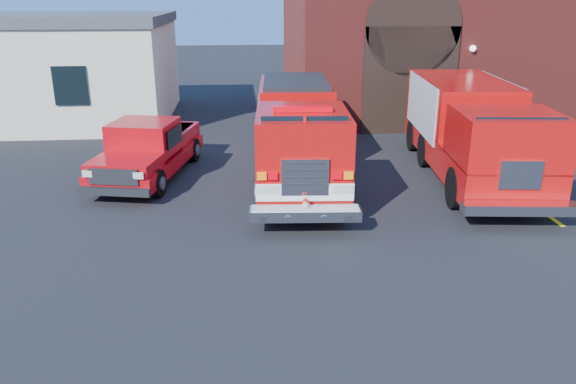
{
  "coord_description": "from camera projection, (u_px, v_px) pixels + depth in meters",
  "views": [
    {
      "loc": [
        -0.92,
        -11.94,
        5.11
      ],
      "look_at": [
        0.0,
        -1.2,
        1.3
      ],
      "focal_mm": 35.0,
      "sensor_mm": 36.0,
      "label": 1
    }
  ],
  "objects": [
    {
      "name": "parking_stripe_near",
      "position": [
        532.0,
        204.0,
        14.46
      ],
      "size": [
        0.12,
        3.0,
        0.01
      ],
      "primitive_type": "cube",
      "color": "yellow",
      "rests_on": "ground"
    },
    {
      "name": "fire_engine",
      "position": [
        298.0,
        133.0,
        16.15
      ],
      "size": [
        2.85,
        8.56,
        2.6
      ],
      "color": "black",
      "rests_on": "ground"
    },
    {
      "name": "parking_stripe_mid",
      "position": [
        483.0,
        170.0,
        17.28
      ],
      "size": [
        0.12,
        3.0,
        0.01
      ],
      "primitive_type": "cube",
      "color": "yellow",
      "rests_on": "ground"
    },
    {
      "name": "pickup_truck",
      "position": [
        149.0,
        150.0,
        16.41
      ],
      "size": [
        2.9,
        5.5,
        1.71
      ],
      "color": "black",
      "rests_on": "ground"
    },
    {
      "name": "ground",
      "position": [
        284.0,
        228.0,
        12.99
      ],
      "size": [
        100.0,
        100.0,
        0.0
      ],
      "primitive_type": "plane",
      "color": "black",
      "rests_on": "ground"
    },
    {
      "name": "parking_stripe_far",
      "position": [
        449.0,
        145.0,
        20.09
      ],
      "size": [
        0.12,
        3.0,
        0.01
      ],
      "primitive_type": "cube",
      "color": "yellow",
      "rests_on": "ground"
    },
    {
      "name": "fire_station",
      "position": [
        457.0,
        14.0,
        25.44
      ],
      "size": [
        15.2,
        10.2,
        8.45
      ],
      "color": "maroon",
      "rests_on": "ground"
    },
    {
      "name": "secondary_truck",
      "position": [
        472.0,
        128.0,
        16.32
      ],
      "size": [
        3.35,
        8.37,
        2.65
      ],
      "color": "black",
      "rests_on": "ground"
    },
    {
      "name": "side_building",
      "position": [
        48.0,
        67.0,
        23.74
      ],
      "size": [
        10.2,
        8.2,
        4.35
      ],
      "color": "beige",
      "rests_on": "ground"
    }
  ]
}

